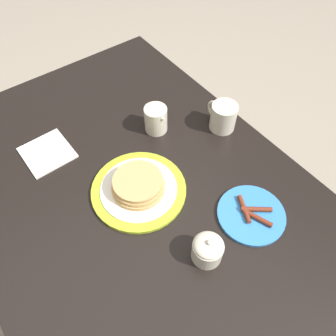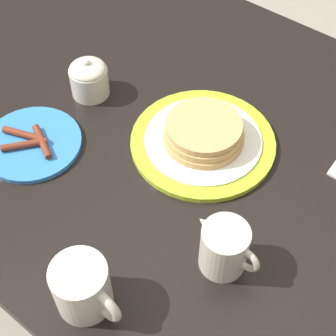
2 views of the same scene
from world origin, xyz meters
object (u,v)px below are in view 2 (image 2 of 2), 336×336
Objects in this scene: sugar_bowl at (89,78)px; pancake_plate at (204,137)px; creamer_pitcher at (224,247)px; coffee_mug at (83,288)px; side_plate_bacon at (32,143)px.

pancake_plate is at bearing 6.57° from sugar_bowl.
creamer_pitcher is at bearing -47.26° from pancake_plate.
coffee_mug is (0.05, -0.38, 0.03)m from pancake_plate.
coffee_mug is at bearing -46.88° from sugar_bowl.
pancake_plate is 1.46× the size of side_plate_bacon.
side_plate_bacon is 0.19m from sugar_bowl.
creamer_pitcher is (0.18, -0.19, 0.03)m from pancake_plate.
pancake_plate is at bearing 39.21° from side_plate_bacon.
side_plate_bacon is 1.59× the size of coffee_mug.
sugar_bowl is at bearing -173.43° from pancake_plate.
side_plate_bacon is 0.36m from coffee_mug.
pancake_plate is at bearing 97.83° from coffee_mug.
side_plate_bacon is 1.63× the size of creamer_pitcher.
side_plate_bacon is at bearing -140.79° from pancake_plate.
sugar_bowl is (-0.45, 0.16, -0.01)m from creamer_pitcher.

